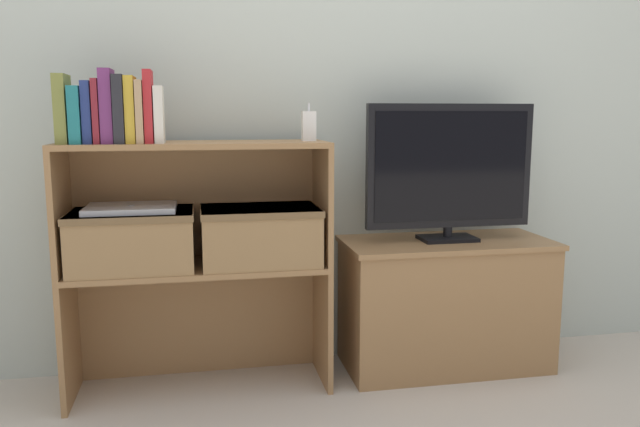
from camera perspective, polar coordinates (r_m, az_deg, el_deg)
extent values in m
plane|color=#BCB2A3|center=(2.39, 0.80, -16.27)|extent=(16.00, 16.00, 0.00)
cube|color=#B2BCB2|center=(2.57, -1.07, 12.99)|extent=(10.00, 0.05, 2.40)
cube|color=olive|center=(2.62, 11.37, -8.27)|extent=(0.81, 0.37, 0.51)
cube|color=olive|center=(2.55, 11.55, -2.63)|extent=(0.83, 0.39, 0.02)
cube|color=black|center=(2.55, 11.57, -2.24)|extent=(0.22, 0.14, 0.01)
cylinder|color=black|center=(2.54, 11.58, -1.63)|extent=(0.04, 0.04, 0.04)
cube|color=black|center=(2.51, 11.77, 4.27)|extent=(0.68, 0.03, 0.48)
cube|color=black|center=(2.49, 11.95, 4.23)|extent=(0.62, 0.00, 0.43)
cube|color=olive|center=(2.46, -21.94, -10.26)|extent=(0.02, 0.33, 0.48)
cube|color=olive|center=(2.46, 0.18, -9.60)|extent=(0.02, 0.33, 0.48)
cube|color=olive|center=(2.56, -10.90, -8.99)|extent=(0.91, 0.02, 0.48)
cube|color=olive|center=(2.35, -11.04, -4.84)|extent=(0.91, 0.33, 0.02)
cube|color=olive|center=(2.35, -22.61, 0.48)|extent=(0.02, 0.33, 0.45)
cube|color=olive|center=(2.35, 0.19, 1.17)|extent=(0.02, 0.33, 0.45)
cube|color=olive|center=(2.46, -11.22, 1.34)|extent=(0.91, 0.02, 0.45)
cube|color=olive|center=(2.28, -11.38, 6.18)|extent=(0.91, 0.33, 0.02)
cube|color=olive|center=(2.26, -22.46, 8.80)|extent=(0.04, 0.13, 0.23)
cube|color=#1E7075|center=(2.25, -21.31, 8.37)|extent=(0.04, 0.15, 0.19)
cube|color=navy|center=(2.25, -20.40, 8.64)|extent=(0.03, 0.13, 0.21)
cube|color=maroon|center=(2.24, -19.64, 8.77)|extent=(0.02, 0.15, 0.21)
cube|color=#6B2D66|center=(2.24, -18.84, 9.24)|extent=(0.04, 0.13, 0.25)
cube|color=#232328|center=(2.23, -17.80, 9.04)|extent=(0.03, 0.16, 0.23)
cube|color=gold|center=(2.23, -16.89, 9.04)|extent=(0.03, 0.14, 0.22)
cube|color=tan|center=(2.23, -16.09, 8.89)|extent=(0.02, 0.16, 0.21)
cube|color=#B22328|center=(2.22, -15.38, 9.38)|extent=(0.03, 0.13, 0.24)
cube|color=silver|center=(2.22, -14.49, 8.73)|extent=(0.03, 0.12, 0.19)
cube|color=white|center=(2.32, -1.03, 7.99)|extent=(0.05, 0.03, 0.11)
cylinder|color=silver|center=(2.32, -1.03, 9.70)|extent=(0.01, 0.01, 0.03)
cube|color=#937047|center=(2.32, -16.74, -2.33)|extent=(0.42, 0.29, 0.21)
cube|color=brown|center=(2.30, -16.85, -0.07)|extent=(0.43, 0.30, 0.02)
cube|color=#937047|center=(2.32, -5.50, -1.98)|extent=(0.42, 0.29, 0.21)
cube|color=brown|center=(2.30, -5.53, 0.28)|extent=(0.43, 0.30, 0.02)
cube|color=#BCBCC1|center=(2.30, -16.87, 0.47)|extent=(0.31, 0.23, 0.02)
cylinder|color=#99999E|center=(2.30, -16.89, 0.76)|extent=(0.02, 0.02, 0.00)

